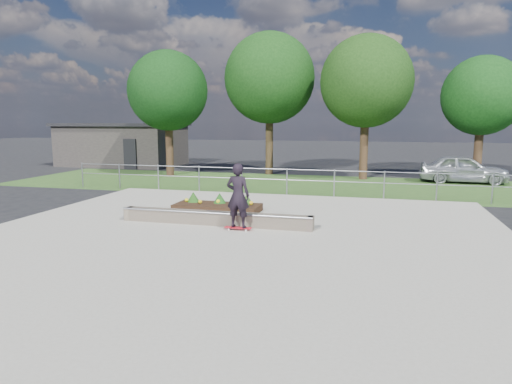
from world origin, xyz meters
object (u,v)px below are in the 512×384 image
(parked_car, at_px, (463,169))
(grind_ledge, at_px, (215,218))
(skateboarder, at_px, (238,196))
(planter_bed, at_px, (218,206))

(parked_car, bearing_deg, grind_ledge, 145.92)
(parked_car, bearing_deg, skateboarder, 149.63)
(grind_ledge, height_order, parked_car, parked_car)
(grind_ledge, bearing_deg, planter_bed, 107.22)
(grind_ledge, relative_size, planter_bed, 2.00)
(grind_ledge, xyz_separation_m, parked_car, (9.08, 12.47, 0.47))
(planter_bed, height_order, skateboarder, skateboarder)
(skateboarder, bearing_deg, grind_ledge, 151.16)
(grind_ledge, distance_m, parked_car, 15.43)
(skateboarder, bearing_deg, planter_bed, 120.86)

